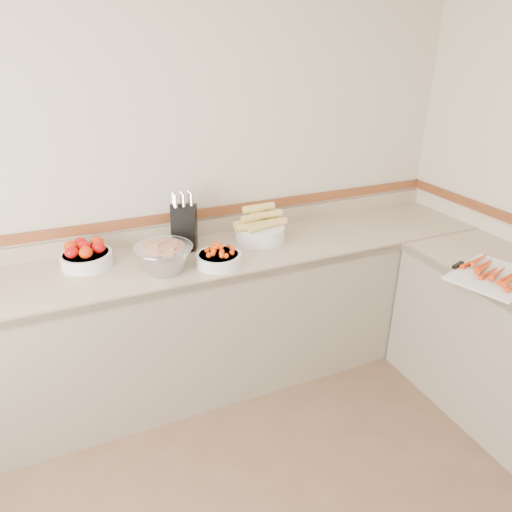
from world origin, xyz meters
name	(u,v)px	position (x,y,z in m)	size (l,w,h in m)	color
back_wall	(161,179)	(0.00, 2.00, 1.30)	(4.00, 4.00, 0.00)	beige
counter_back	(184,324)	(0.00, 1.68, 0.45)	(4.00, 0.65, 1.08)	tan
knife_block	(184,225)	(0.09, 1.84, 1.05)	(0.20, 0.22, 0.36)	black
tomato_bowl	(86,255)	(-0.50, 1.81, 0.96)	(0.29, 0.29, 0.14)	white
cherry_tomato_bowl	(219,257)	(0.20, 1.53, 0.95)	(0.26, 0.26, 0.14)	white
corn_bowl	(260,229)	(0.55, 1.76, 0.98)	(0.35, 0.32, 0.23)	white
rhubarb_bowl	(164,256)	(-0.11, 1.56, 0.99)	(0.32, 0.32, 0.18)	#B2B2BA
cutting_board	(493,274)	(1.50, 0.79, 0.92)	(0.54, 0.47, 0.06)	white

